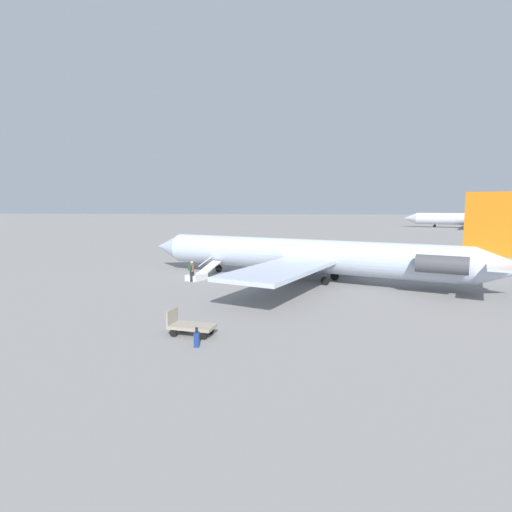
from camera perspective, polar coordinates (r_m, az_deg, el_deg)
name	(u,v)px	position (r m, az deg, el deg)	size (l,w,h in m)	color
ground_plane	(301,280)	(34.37, 6.40, -3.40)	(600.00, 600.00, 0.00)	gray
airplane_main	(312,256)	(33.69, 8.03, 0.07)	(31.28, 24.46, 7.21)	silver
airplane_far_center	(475,219)	(132.09, 28.79, 4.65)	(36.64, 28.61, 8.99)	silver
boarding_stairs	(199,275)	(34.75, -8.08, -2.67)	(2.40, 4.11, 1.76)	silver
passenger	(192,270)	(33.52, -9.18, -1.97)	(0.44, 0.57, 1.74)	#23232D
luggage_cart	(190,326)	(19.93, -9.45, -9.81)	(2.34, 1.41, 1.22)	#9E937F
suitcase	(197,339)	(18.37, -8.45, -11.69)	(0.26, 0.38, 0.88)	navy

